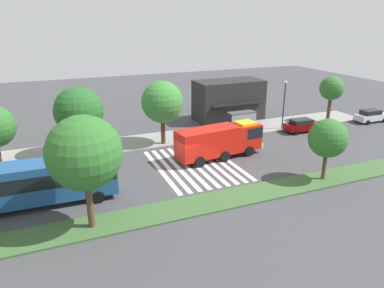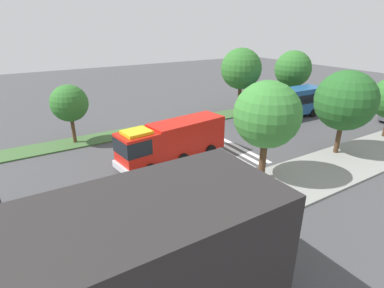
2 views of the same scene
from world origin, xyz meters
TOP-DOWN VIEW (x-y plane):
  - ground_plane at (0.00, 0.00)m, footprint 120.00×120.00m
  - sidewalk at (0.00, 8.75)m, footprint 60.00×5.28m
  - median_strip at (0.00, -7.61)m, footprint 60.00×3.00m
  - crosswalk at (1.21, 0.00)m, footprint 7.65×11.01m
  - fire_truck at (4.63, 0.97)m, footprint 9.82×3.57m
  - parked_car_mid at (18.19, 4.92)m, footprint 4.68×2.17m
  - parked_car_east at (30.11, 4.91)m, footprint 4.75×2.10m
  - transit_bus at (-12.73, -2.75)m, footprint 11.13×3.08m
  - bus_stop_shelter at (11.00, 7.63)m, footprint 3.50×1.40m
  - bench_near_shelter at (7.00, 7.63)m, footprint 1.60×0.50m
  - street_lamp at (16.45, 6.71)m, footprint 0.36×0.36m
  - storefront_building at (12.19, 13.75)m, footprint 9.48×5.54m
  - sidewalk_tree_center at (-8.77, 7.11)m, footprint 5.03×5.03m
  - sidewalk_tree_east at (0.24, 7.11)m, footprint 4.69×4.69m
  - sidewalk_tree_far_east at (24.43, 7.11)m, footprint 3.24×3.24m
  - median_tree_west at (-9.85, -7.61)m, footprint 4.99×4.99m
  - median_tree_center at (10.53, -7.61)m, footprint 3.41×3.41m

SIDE VIEW (x-z plane):
  - ground_plane at x=0.00m, z-range 0.00..0.00m
  - crosswalk at x=1.21m, z-range 0.00..0.01m
  - sidewalk at x=0.00m, z-range 0.00..0.14m
  - median_strip at x=0.00m, z-range 0.00..0.14m
  - bench_near_shelter at x=7.00m, z-range 0.14..1.04m
  - parked_car_mid at x=18.19m, z-range 0.03..1.72m
  - parked_car_east at x=30.11m, z-range 0.03..1.78m
  - bus_stop_shelter at x=11.00m, z-range 0.66..3.12m
  - fire_truck at x=4.63m, z-range 0.22..3.67m
  - transit_bus at x=-12.73m, z-range 0.33..3.85m
  - storefront_building at x=12.19m, z-range 0.00..5.62m
  - street_lamp at x=16.45m, z-range 0.70..6.96m
  - median_tree_center at x=10.53m, z-range 1.20..6.76m
  - sidewalk_tree_far_east at x=24.43m, z-range 1.60..7.89m
  - sidewalk_tree_center at x=-8.77m, z-range 1.22..8.43m
  - sidewalk_tree_east at x=0.24m, z-range 1.38..8.59m
  - median_tree_west at x=-9.85m, z-range 1.61..9.60m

